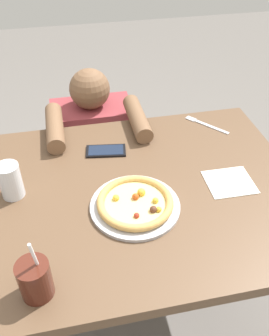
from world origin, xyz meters
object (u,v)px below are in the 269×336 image
cell_phone (106,151)px  diner_seated (96,161)px  pizza_near (135,204)px  fork (205,124)px  drink_cup_colored (35,279)px  water_cup_clear (10,180)px

cell_phone → diner_seated: (-0.01, 0.38, -0.34)m
pizza_near → diner_seated: (-0.06, 0.69, -0.35)m
fork → pizza_near: bearing=-133.0°
pizza_near → drink_cup_colored: drink_cup_colored is taller
water_cup_clear → fork: (0.77, 0.27, -0.06)m
fork → water_cup_clear: bearing=-160.4°
diner_seated → drink_cup_colored: bearing=-104.7°
drink_cup_colored → pizza_near: bearing=38.8°
pizza_near → drink_cup_colored: size_ratio=1.48×
fork → cell_phone: cell_phone is taller
drink_cup_colored → fork: bearing=43.6°
drink_cup_colored → cell_phone: 0.62m
drink_cup_colored → diner_seated: size_ratio=0.21×
pizza_near → water_cup_clear: water_cup_clear is taller
pizza_near → diner_seated: bearing=95.0°
pizza_near → fork: (0.39, 0.42, -0.02)m
cell_phone → water_cup_clear: bearing=-152.8°
diner_seated → fork: bearing=-31.6°
pizza_near → cell_phone: (-0.05, 0.31, -0.01)m
pizza_near → cell_phone: pizza_near is taller
drink_cup_colored → cell_phone: size_ratio=1.23×
water_cup_clear → fork: bearing=19.6°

